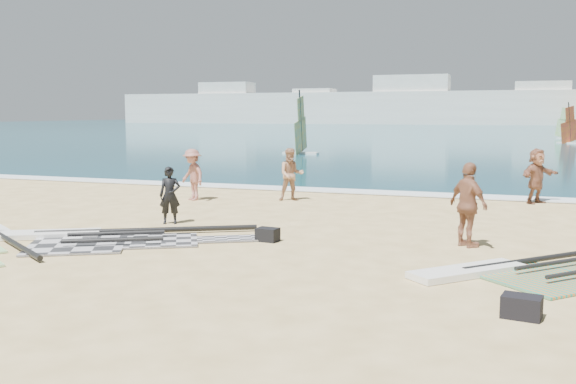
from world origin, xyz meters
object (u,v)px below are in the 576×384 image
(rig_orange, at_px, (531,271))
(beachgoer_left, at_px, (291,174))
(gear_bag_near, at_px, (268,235))
(beachgoer_back, at_px, (468,205))
(person_wetsuit, at_px, (170,195))
(beachgoer_mid, at_px, (192,175))
(gear_bag_far, at_px, (522,307))
(rig_grey, at_px, (94,238))
(beachgoer_right, at_px, (537,176))

(rig_orange, relative_size, beachgoer_left, 2.73)
(gear_bag_near, distance_m, beachgoer_back, 4.48)
(person_wetsuit, height_order, beachgoer_mid, beachgoer_mid)
(gear_bag_near, height_order, gear_bag_far, gear_bag_far)
(gear_bag_far, bearing_deg, beachgoer_mid, 137.51)
(rig_orange, distance_m, person_wetsuit, 9.22)
(gear_bag_far, relative_size, beachgoer_mid, 0.31)
(rig_grey, bearing_deg, person_wetsuit, 49.35)
(beachgoer_right, bearing_deg, beachgoer_back, -153.79)
(gear_bag_far, height_order, beachgoer_left, beachgoer_left)
(rig_grey, relative_size, beachgoer_left, 3.68)
(beachgoer_right, bearing_deg, beachgoer_mid, 143.45)
(beachgoer_left, bearing_deg, gear_bag_far, -81.47)
(rig_grey, height_order, beachgoer_mid, beachgoer_mid)
(beachgoer_back, bearing_deg, rig_orange, 166.02)
(rig_grey, relative_size, person_wetsuit, 4.25)
(beachgoer_mid, bearing_deg, gear_bag_near, -18.35)
(beachgoer_left, bearing_deg, beachgoer_mid, 172.27)
(person_wetsuit, relative_size, beachgoer_left, 0.87)
(beachgoer_left, height_order, beachgoer_back, beachgoer_back)
(gear_bag_near, bearing_deg, beachgoer_mid, 131.26)
(beachgoer_right, bearing_deg, rig_grey, 173.16)
(rig_orange, height_order, beachgoer_left, beachgoer_left)
(beachgoer_right, bearing_deg, beachgoer_left, 142.48)
(gear_bag_far, height_order, beachgoer_right, beachgoer_right)
(beachgoer_left, bearing_deg, person_wetsuit, -131.70)
(rig_orange, xyz_separation_m, beachgoer_right, (0.28, 9.77, 0.84))
(rig_grey, distance_m, beachgoer_mid, 6.94)
(gear_bag_far, xyz_separation_m, beachgoer_mid, (-10.32, 9.45, 0.70))
(beachgoer_left, relative_size, beachgoer_right, 0.98)
(gear_bag_near, xyz_separation_m, beachgoer_left, (-1.77, 6.61, 0.72))
(gear_bag_near, xyz_separation_m, beachgoer_right, (5.87, 8.65, 0.74))
(rig_grey, xyz_separation_m, beachgoer_mid, (-1.10, 6.80, 0.81))
(rig_orange, bearing_deg, beachgoer_mid, 100.42)
(rig_orange, height_order, beachgoer_right, beachgoer_right)
(rig_orange, xyz_separation_m, person_wetsuit, (-8.86, 2.43, 0.70))
(gear_bag_near, bearing_deg, rig_orange, -11.35)
(rig_orange, relative_size, gear_bag_far, 8.84)
(rig_grey, height_order, beachgoer_right, beachgoer_right)
(gear_bag_far, bearing_deg, rig_grey, 163.96)
(rig_orange, relative_size, beachgoer_mid, 2.77)
(rig_orange, xyz_separation_m, beachgoer_left, (-7.36, 7.74, 0.82))
(rig_orange, relative_size, beachgoer_right, 2.68)
(gear_bag_far, bearing_deg, rig_orange, 86.49)
(rig_orange, height_order, gear_bag_near, gear_bag_near)
(person_wetsuit, distance_m, beachgoer_mid, 4.58)
(rig_grey, distance_m, beachgoer_back, 8.43)
(rig_grey, relative_size, rig_orange, 1.35)
(gear_bag_far, xyz_separation_m, beachgoer_back, (-1.10, 4.78, 0.76))
(rig_orange, bearing_deg, person_wetsuit, 117.69)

